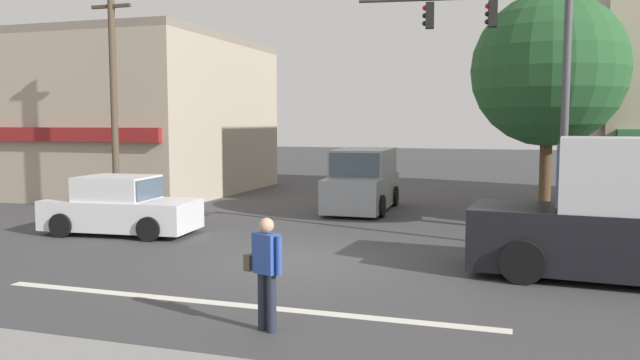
{
  "coord_description": "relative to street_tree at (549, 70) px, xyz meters",
  "views": [
    {
      "loc": [
        4.5,
        -12.75,
        3.04
      ],
      "look_at": [
        -0.19,
        2.0,
        1.6
      ],
      "focal_mm": 35.0,
      "sensor_mm": 36.0,
      "label": 1
    }
  ],
  "objects": [
    {
      "name": "ground_plane",
      "position": [
        -5.22,
        -5.33,
        -4.43
      ],
      "size": [
        120.0,
        120.0,
        0.0
      ],
      "primitive_type": "plane",
      "color": "#3D3D3F"
    },
    {
      "name": "lane_marking_stripe",
      "position": [
        -5.22,
        -8.83,
        -4.43
      ],
      "size": [
        9.0,
        0.24,
        0.01
      ],
      "primitive_type": "cube",
      "color": "silver",
      "rests_on": "ground"
    },
    {
      "name": "building_left_block",
      "position": [
        -17.21,
        5.57,
        -1.14
      ],
      "size": [
        10.28,
        10.22,
        6.59
      ],
      "color": "tan",
      "rests_on": "ground"
    },
    {
      "name": "street_tree",
      "position": [
        0.0,
        0.0,
        0.0
      ],
      "size": [
        4.13,
        4.13,
        6.51
      ],
      "color": "#4C3823",
      "rests_on": "ground"
    },
    {
      "name": "utility_pole_near_left",
      "position": [
        -13.15,
        -0.89,
        -0.74
      ],
      "size": [
        1.4,
        0.22,
        7.1
      ],
      "color": "brown",
      "rests_on": "ground"
    },
    {
      "name": "utility_pole_far_right",
      "position": [
        2.58,
        2.15,
        -0.66
      ],
      "size": [
        1.4,
        0.22,
        7.26
      ],
      "color": "brown",
      "rests_on": "ground"
    },
    {
      "name": "traffic_light_mast",
      "position": [
        -0.68,
        -2.68,
        -0.26
      ],
      "size": [
        4.85,
        0.82,
        6.2
      ],
      "color": "#47474C",
      "rests_on": "ground"
    },
    {
      "name": "box_truck_waiting_far",
      "position": [
        1.42,
        -5.1,
        -3.18
      ],
      "size": [
        5.72,
        2.53,
        2.75
      ],
      "color": "black",
      "rests_on": "ground"
    },
    {
      "name": "van_parked_curbside",
      "position": [
        -5.83,
        2.85,
        -3.43
      ],
      "size": [
        2.17,
        4.66,
        2.11
      ],
      "color": "#999EA3",
      "rests_on": "ground"
    },
    {
      "name": "sedan_crossing_rightbound",
      "position": [
        -11.01,
        -3.7,
        -3.72
      ],
      "size": [
        4.22,
        2.13,
        1.58
      ],
      "color": "silver",
      "rests_on": "ground"
    },
    {
      "name": "pedestrian_foreground_with_bag",
      "position": [
        -4.17,
        -9.86,
        -3.48
      ],
      "size": [
        0.66,
        0.47,
        1.67
      ],
      "color": "#232838",
      "rests_on": "ground"
    }
  ]
}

